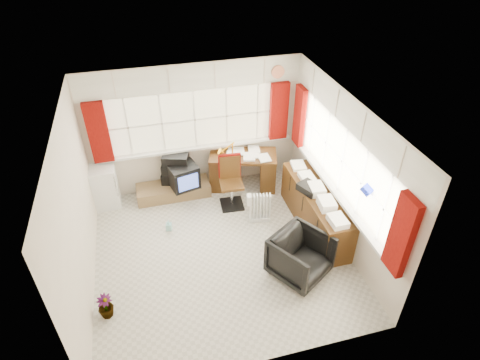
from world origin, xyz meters
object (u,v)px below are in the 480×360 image
object	(u,v)px
radiator	(260,210)
mini_fridge	(104,186)
crt_tv	(184,176)
tv_bench	(174,190)
task_chair	(231,179)
desk	(243,168)
credenza	(315,208)
desk_lamp	(232,148)
office_chair	(300,257)

from	to	relation	value
radiator	mini_fridge	distance (m)	2.92
radiator	crt_tv	distance (m)	1.61
tv_bench	crt_tv	distance (m)	0.42
task_chair	crt_tv	xyz separation A→B (m)	(-0.82, 0.39, -0.06)
desk	credenza	distance (m)	1.74
radiator	crt_tv	world-z (taller)	crt_tv
desk	tv_bench	bearing A→B (deg)	178.82
desk	desk_lamp	xyz separation A→B (m)	(-0.25, -0.18, 0.62)
mini_fridge	crt_tv	bearing A→B (deg)	-5.70
desk_lamp	desk	bearing A→B (deg)	35.23
desk	crt_tv	world-z (taller)	desk
credenza	mini_fridge	world-z (taller)	credenza
office_chair	desk	bearing A→B (deg)	63.40
desk	desk_lamp	distance (m)	0.69
desk_lamp	tv_bench	size ratio (longest dim) A/B	0.30
radiator	credenza	size ratio (longest dim) A/B	0.28
desk	tv_bench	distance (m)	1.42
radiator	tv_bench	size ratio (longest dim) A/B	0.41
task_chair	radiator	bearing A→B (deg)	-59.81
task_chair	radiator	size ratio (longest dim) A/B	1.78
task_chair	radiator	xyz separation A→B (m)	(0.38, -0.65, -0.30)
desk_lamp	credenza	world-z (taller)	desk_lamp
radiator	tv_bench	world-z (taller)	radiator
crt_tv	office_chair	bearing A→B (deg)	-59.46
desk	office_chair	bearing A→B (deg)	-84.55
task_chair	credenza	world-z (taller)	task_chair
office_chair	credenza	xyz separation A→B (m)	(0.66, 0.96, 0.03)
crt_tv	desk_lamp	bearing A→B (deg)	-7.43
desk	credenza	bearing A→B (deg)	-59.18
tv_bench	radiator	bearing A→B (deg)	-38.64
crt_tv	mini_fridge	size ratio (longest dim) A/B	0.73
radiator	desk	bearing A→B (deg)	90.97
task_chair	mini_fridge	distance (m)	2.35
office_chair	tv_bench	size ratio (longest dim) A/B	0.57
tv_bench	crt_tv	world-z (taller)	crt_tv
desk_lamp	office_chair	xyz separation A→B (m)	(0.49, -2.27, -0.67)
mini_fridge	office_chair	bearing A→B (deg)	-41.49
tv_bench	mini_fridge	world-z (taller)	mini_fridge
task_chair	tv_bench	xyz separation A→B (m)	(-1.03, 0.48, -0.41)
radiator	mini_fridge	size ratio (longest dim) A/B	0.69
mini_fridge	credenza	bearing A→B (deg)	-24.12
desk_lamp	mini_fridge	size ratio (longest dim) A/B	0.52
office_chair	tv_bench	bearing A→B (deg)	91.14
desk_lamp	credenza	distance (m)	1.85
tv_bench	credenza	bearing A→B (deg)	-33.71
credenza	crt_tv	xyz separation A→B (m)	(-2.07, 1.43, 0.08)
desk	crt_tv	distance (m)	1.18
office_chair	radiator	bearing A→B (deg)	66.98
office_chair	mini_fridge	distance (m)	3.84
task_chair	credenza	distance (m)	1.63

